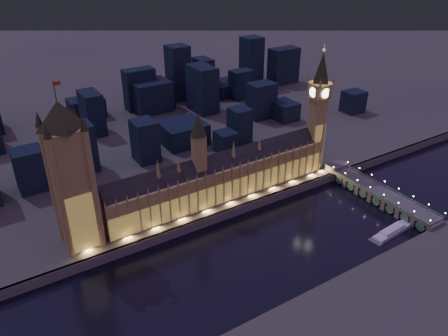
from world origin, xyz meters
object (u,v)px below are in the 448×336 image
river_boat (392,231)px  elizabeth_tower (319,102)px  victoria_tower (70,170)px  westminster_bridge (376,194)px  palace_of_westminster (220,177)px

river_boat → elizabeth_tower: bearing=83.5°
elizabeth_tower → river_boat: elizabeth_tower is taller
victoria_tower → westminster_bridge: size_ratio=1.04×
elizabeth_tower → westminster_bridge: bearing=-77.1°
victoria_tower → river_boat: 239.96m
westminster_bridge → river_boat: westminster_bridge is taller
victoria_tower → westminster_bridge: victoria_tower is taller
westminster_bridge → palace_of_westminster: bearing=150.9°
palace_of_westminster → westminster_bridge: bearing=-29.1°
victoria_tower → river_boat: (206.05, -104.59, -64.70)m
westminster_bridge → river_boat: (-26.91, -39.22, -4.43)m
palace_of_westminster → elizabeth_tower: bearing=0.1°
elizabeth_tower → westminster_bridge: size_ratio=1.01×
palace_of_westminster → victoria_tower: (-115.68, 0.17, 39.89)m
palace_of_westminster → victoria_tower: 122.36m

